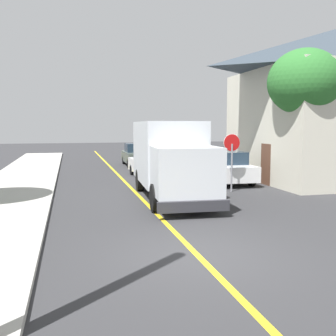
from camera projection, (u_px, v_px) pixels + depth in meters
name	position (u px, v px, depth m)	size (l,w,h in m)	color
ground_plane	(197.00, 255.00, 9.27)	(120.00, 120.00, 0.00)	#303033
centre_line_yellow	(132.00, 189.00, 18.91)	(0.16, 56.00, 0.01)	gold
box_truck	(170.00, 156.00, 16.36)	(2.78, 7.30, 3.20)	silver
parked_car_near	(150.00, 164.00, 22.94)	(2.00, 4.48, 1.67)	silver
parked_car_mid	(137.00, 155.00, 29.59)	(1.84, 4.42, 1.67)	#4C564C
parked_van_across	(227.00, 168.00, 20.76)	(1.88, 4.43, 1.67)	silver
stop_sign	(232.00, 151.00, 17.87)	(0.80, 0.10, 2.65)	gray
street_tree_far_side	(305.00, 83.00, 17.76)	(3.33, 3.33, 6.49)	brown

